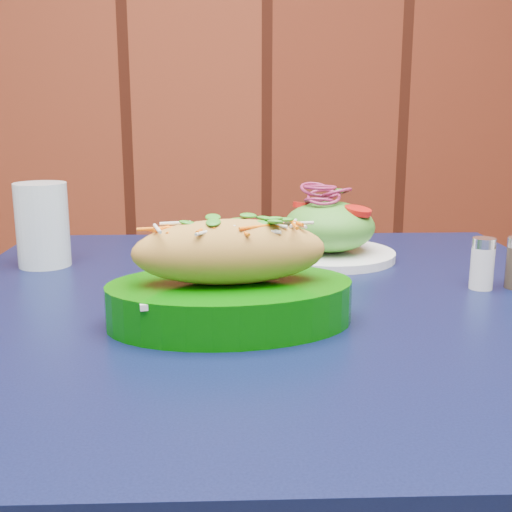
{
  "coord_description": "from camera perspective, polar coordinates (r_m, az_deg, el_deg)",
  "views": [
    {
      "loc": [
        -0.15,
        1.11,
        0.97
      ],
      "look_at": [
        -0.11,
        1.8,
        0.81
      ],
      "focal_mm": 45.0,
      "sensor_mm": 36.0,
      "label": 1
    }
  ],
  "objects": [
    {
      "name": "salt_shaker",
      "position": [
        0.84,
        19.48,
        -0.64
      ],
      "size": [
        0.03,
        0.03,
        0.06
      ],
      "color": "white",
      "rests_on": "cafe_table"
    },
    {
      "name": "banh_mi_basket",
      "position": [
        0.66,
        -2.32,
        -2.33
      ],
      "size": [
        0.27,
        0.19,
        0.12
      ],
      "rotation": [
        0.0,
        0.0,
        0.08
      ],
      "color": "#065C03",
      "rests_on": "cafe_table"
    },
    {
      "name": "salad_plate",
      "position": [
        0.95,
        6.5,
        2.16
      ],
      "size": [
        0.2,
        0.2,
        0.11
      ],
      "rotation": [
        0.0,
        0.0,
        -0.15
      ],
      "color": "white",
      "rests_on": "cafe_table"
    },
    {
      "name": "cafe_table",
      "position": [
        0.79,
        1.17,
        -9.88
      ],
      "size": [
        0.82,
        0.82,
        0.75
      ],
      "rotation": [
        0.0,
        0.0,
        -0.03
      ],
      "color": "black",
      "rests_on": "ground"
    },
    {
      "name": "water_glass",
      "position": [
        0.95,
        -18.45,
        2.65
      ],
      "size": [
        0.07,
        0.07,
        0.12
      ],
      "primitive_type": "cylinder",
      "color": "silver",
      "rests_on": "cafe_table"
    }
  ]
}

